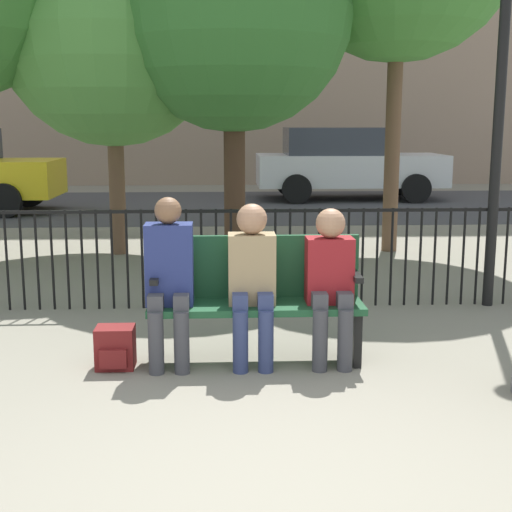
% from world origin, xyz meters
% --- Properties ---
extents(ground_plane, '(80.00, 80.00, 0.00)m').
position_xyz_m(ground_plane, '(0.00, 0.00, 0.00)').
color(ground_plane, gray).
extents(park_bench, '(1.57, 0.45, 0.92)m').
position_xyz_m(park_bench, '(0.00, 2.14, 0.49)').
color(park_bench, '#194728').
rests_on(park_bench, ground).
extents(seated_person_0, '(0.34, 0.39, 1.23)m').
position_xyz_m(seated_person_0, '(-0.63, 2.01, 0.68)').
color(seated_person_0, '#3D3D42').
rests_on(seated_person_0, ground).
extents(seated_person_1, '(0.34, 0.39, 1.18)m').
position_xyz_m(seated_person_1, '(-0.03, 2.01, 0.67)').
color(seated_person_1, navy).
rests_on(seated_person_1, ground).
extents(seated_person_2, '(0.34, 0.39, 1.15)m').
position_xyz_m(seated_person_2, '(0.54, 2.01, 0.65)').
color(seated_person_2, '#3D3D42').
rests_on(seated_person_2, ground).
extents(backpack, '(0.28, 0.26, 0.30)m').
position_xyz_m(backpack, '(-1.02, 1.97, 0.15)').
color(backpack, maroon).
rests_on(backpack, ground).
extents(fence_railing, '(9.01, 0.03, 0.95)m').
position_xyz_m(fence_railing, '(-0.02, 3.65, 0.56)').
color(fence_railing, black).
rests_on(fence_railing, ground).
extents(tree_1, '(2.95, 2.95, 4.56)m').
position_xyz_m(tree_1, '(-0.08, 6.11, 3.08)').
color(tree_1, '#422D1E').
rests_on(tree_1, ground).
extents(tree_3, '(2.87, 2.87, 4.29)m').
position_xyz_m(tree_3, '(-1.63, 6.56, 2.85)').
color(tree_3, brown).
rests_on(tree_3, ground).
extents(lamp_post, '(0.28, 0.28, 4.10)m').
position_xyz_m(lamp_post, '(2.33, 3.61, 2.67)').
color(lamp_post, black).
rests_on(lamp_post, ground).
extents(street_surface, '(24.00, 6.00, 0.01)m').
position_xyz_m(street_surface, '(0.00, 12.00, 0.00)').
color(street_surface, '#3D3D3F').
rests_on(street_surface, ground).
extents(parked_car_0, '(4.20, 1.94, 1.62)m').
position_xyz_m(parked_car_0, '(2.58, 13.14, 0.84)').
color(parked_car_0, silver).
rests_on(parked_car_0, ground).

